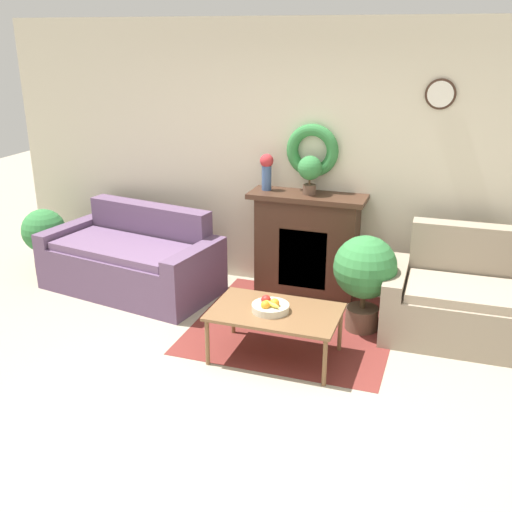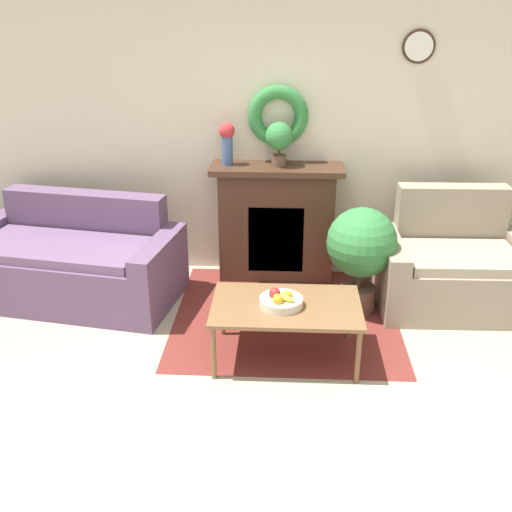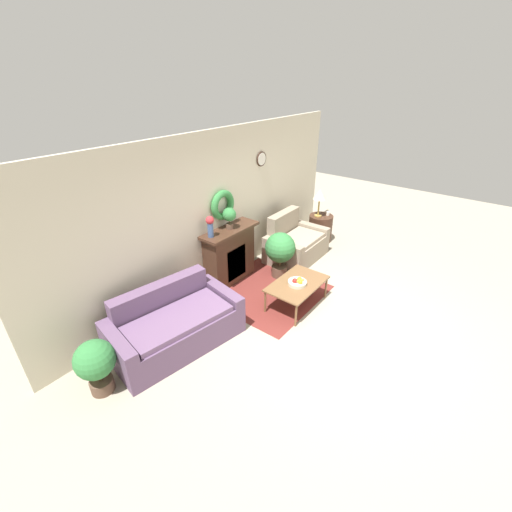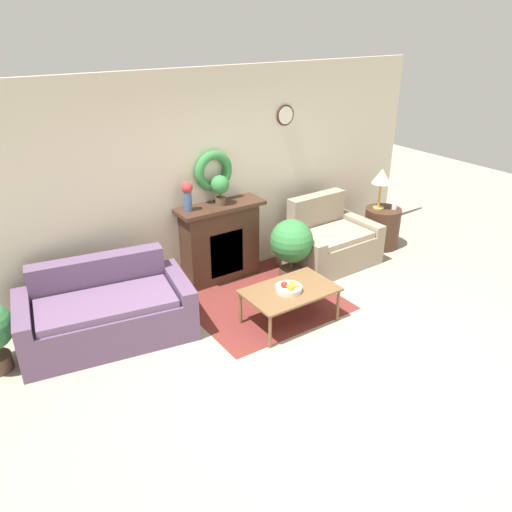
{
  "view_description": "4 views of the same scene",
  "coord_description": "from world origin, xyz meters",
  "px_view_note": "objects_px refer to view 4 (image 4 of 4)",
  "views": [
    {
      "loc": [
        1.41,
        -3.29,
        2.55
      ],
      "look_at": [
        -0.25,
        1.52,
        0.65
      ],
      "focal_mm": 42.0,
      "sensor_mm": 36.0,
      "label": 1
    },
    {
      "loc": [
        0.1,
        -2.8,
        2.4
      ],
      "look_at": [
        -0.11,
        1.25,
        0.65
      ],
      "focal_mm": 42.0,
      "sensor_mm": 36.0,
      "label": 2
    },
    {
      "loc": [
        -4.01,
        -1.43,
        3.47
      ],
      "look_at": [
        -0.15,
        1.56,
        0.84
      ],
      "focal_mm": 24.0,
      "sensor_mm": 36.0,
      "label": 3
    },
    {
      "loc": [
        -2.96,
        -2.94,
        3.23
      ],
      "look_at": [
        -0.13,
        1.24,
        0.79
      ],
      "focal_mm": 35.0,
      "sensor_mm": 36.0,
      "label": 4
    }
  ],
  "objects_px": {
    "fireplace": "(220,242)",
    "mug": "(395,206)",
    "couch_left": "(106,312)",
    "table_lamp": "(382,178)",
    "vase_on_mantel_left": "(187,194)",
    "fruit_bowl": "(289,288)",
    "loveseat_right": "(329,242)",
    "potted_plant_floor_by_loveseat": "(291,244)",
    "potted_plant_on_mantel": "(220,186)",
    "coffee_table": "(290,292)",
    "side_table_by_loveseat": "(382,228)"
  },
  "relations": [
    {
      "from": "coffee_table",
      "to": "mug",
      "type": "relative_size",
      "value": 12.29
    },
    {
      "from": "coffee_table",
      "to": "fireplace",
      "type": "bearing_deg",
      "value": 94.13
    },
    {
      "from": "fireplace",
      "to": "fruit_bowl",
      "type": "distance_m",
      "value": 1.41
    },
    {
      "from": "loveseat_right",
      "to": "fireplace",
      "type": "bearing_deg",
      "value": 162.1
    },
    {
      "from": "loveseat_right",
      "to": "vase_on_mantel_left",
      "type": "bearing_deg",
      "value": 165.58
    },
    {
      "from": "coffee_table",
      "to": "potted_plant_floor_by_loveseat",
      "type": "height_order",
      "value": "potted_plant_floor_by_loveseat"
    },
    {
      "from": "mug",
      "to": "potted_plant_on_mantel",
      "type": "xyz_separation_m",
      "value": [
        -2.68,
        0.56,
        0.65
      ]
    },
    {
      "from": "fireplace",
      "to": "couch_left",
      "type": "xyz_separation_m",
      "value": [
        -1.74,
        -0.5,
        -0.23
      ]
    },
    {
      "from": "potted_plant_floor_by_loveseat",
      "to": "potted_plant_on_mantel",
      "type": "bearing_deg",
      "value": 137.84
    },
    {
      "from": "side_table_by_loveseat",
      "to": "table_lamp",
      "type": "height_order",
      "value": "table_lamp"
    },
    {
      "from": "couch_left",
      "to": "vase_on_mantel_left",
      "type": "xyz_separation_m",
      "value": [
        1.31,
        0.5,
        0.96
      ]
    },
    {
      "from": "fireplace",
      "to": "vase_on_mantel_left",
      "type": "relative_size",
      "value": 3.18
    },
    {
      "from": "coffee_table",
      "to": "potted_plant_floor_by_loveseat",
      "type": "bearing_deg",
      "value": 51.57
    },
    {
      "from": "fireplace",
      "to": "couch_left",
      "type": "relative_size",
      "value": 0.6
    },
    {
      "from": "fireplace",
      "to": "potted_plant_on_mantel",
      "type": "relative_size",
      "value": 3.06
    },
    {
      "from": "mug",
      "to": "potted_plant_floor_by_loveseat",
      "type": "xyz_separation_m",
      "value": [
        -2.0,
        -0.06,
        -0.09
      ]
    },
    {
      "from": "fireplace",
      "to": "vase_on_mantel_left",
      "type": "bearing_deg",
      "value": 179.26
    },
    {
      "from": "loveseat_right",
      "to": "potted_plant_floor_by_loveseat",
      "type": "xyz_separation_m",
      "value": [
        -0.81,
        -0.17,
        0.24
      ]
    },
    {
      "from": "fireplace",
      "to": "couch_left",
      "type": "distance_m",
      "value": 1.82
    },
    {
      "from": "fruit_bowl",
      "to": "vase_on_mantel_left",
      "type": "xyz_separation_m",
      "value": [
        -0.5,
        1.41,
        0.8
      ]
    },
    {
      "from": "coffee_table",
      "to": "table_lamp",
      "type": "bearing_deg",
      "value": 21.71
    },
    {
      "from": "couch_left",
      "to": "potted_plant_on_mantel",
      "type": "height_order",
      "value": "potted_plant_on_mantel"
    },
    {
      "from": "loveseat_right",
      "to": "side_table_by_loveseat",
      "type": "height_order",
      "value": "loveseat_right"
    },
    {
      "from": "fireplace",
      "to": "mug",
      "type": "bearing_deg",
      "value": -11.98
    },
    {
      "from": "fireplace",
      "to": "loveseat_right",
      "type": "xyz_separation_m",
      "value": [
        1.51,
        -0.46,
        -0.22
      ]
    },
    {
      "from": "fruit_bowl",
      "to": "side_table_by_loveseat",
      "type": "xyz_separation_m",
      "value": [
        2.51,
        0.93,
        -0.17
      ]
    },
    {
      "from": "fruit_bowl",
      "to": "side_table_by_loveseat",
      "type": "relative_size",
      "value": 0.5
    },
    {
      "from": "fruit_bowl",
      "to": "fireplace",
      "type": "bearing_deg",
      "value": 92.51
    },
    {
      "from": "fruit_bowl",
      "to": "potted_plant_floor_by_loveseat",
      "type": "height_order",
      "value": "potted_plant_floor_by_loveseat"
    },
    {
      "from": "side_table_by_loveseat",
      "to": "coffee_table",
      "type": "bearing_deg",
      "value": -159.92
    },
    {
      "from": "table_lamp",
      "to": "vase_on_mantel_left",
      "type": "relative_size",
      "value": 1.68
    },
    {
      "from": "couch_left",
      "to": "potted_plant_on_mantel",
      "type": "distance_m",
      "value": 2.07
    },
    {
      "from": "fireplace",
      "to": "coffee_table",
      "type": "xyz_separation_m",
      "value": [
        0.1,
        -1.38,
        -0.14
      ]
    },
    {
      "from": "fruit_bowl",
      "to": "side_table_by_loveseat",
      "type": "bearing_deg",
      "value": 20.3
    },
    {
      "from": "potted_plant_floor_by_loveseat",
      "to": "loveseat_right",
      "type": "bearing_deg",
      "value": 11.95
    },
    {
      "from": "coffee_table",
      "to": "potted_plant_on_mantel",
      "type": "bearing_deg",
      "value": 93.61
    },
    {
      "from": "fruit_bowl",
      "to": "loveseat_right",
      "type": "bearing_deg",
      "value": 33.2
    },
    {
      "from": "couch_left",
      "to": "fruit_bowl",
      "type": "xyz_separation_m",
      "value": [
        1.8,
        -0.91,
        0.16
      ]
    },
    {
      "from": "fireplace",
      "to": "table_lamp",
      "type": "relative_size",
      "value": 1.89
    },
    {
      "from": "vase_on_mantel_left",
      "to": "couch_left",
      "type": "bearing_deg",
      "value": -159.01
    },
    {
      "from": "coffee_table",
      "to": "couch_left",
      "type": "bearing_deg",
      "value": 154.29
    },
    {
      "from": "fireplace",
      "to": "mug",
      "type": "relative_size",
      "value": 13.58
    },
    {
      "from": "table_lamp",
      "to": "loveseat_right",
      "type": "bearing_deg",
      "value": -177.97
    },
    {
      "from": "fruit_bowl",
      "to": "mug",
      "type": "height_order",
      "value": "mug"
    },
    {
      "from": "mug",
      "to": "potted_plant_floor_by_loveseat",
      "type": "bearing_deg",
      "value": -178.28
    },
    {
      "from": "mug",
      "to": "potted_plant_on_mantel",
      "type": "height_order",
      "value": "potted_plant_on_mantel"
    },
    {
      "from": "mug",
      "to": "fruit_bowl",
      "type": "bearing_deg",
      "value": -162.4
    },
    {
      "from": "couch_left",
      "to": "loveseat_right",
      "type": "relative_size",
      "value": 1.51
    },
    {
      "from": "loveseat_right",
      "to": "potted_plant_floor_by_loveseat",
      "type": "bearing_deg",
      "value": -169.01
    },
    {
      "from": "loveseat_right",
      "to": "couch_left",
      "type": "bearing_deg",
      "value": 179.67
    }
  ]
}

